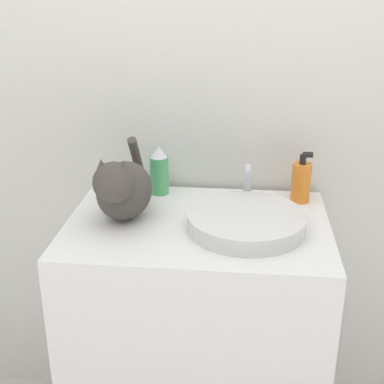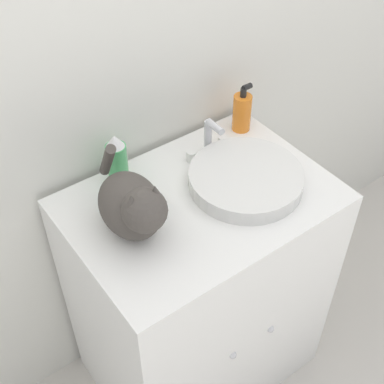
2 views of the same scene
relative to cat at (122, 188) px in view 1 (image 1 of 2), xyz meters
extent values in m
cube|color=silver|center=(0.22, 0.31, 0.26)|extent=(6.00, 0.05, 2.50)
cube|color=white|center=(0.22, 0.00, -0.54)|extent=(0.76, 0.54, 0.89)
cylinder|color=silver|center=(0.36, -0.03, -0.07)|extent=(0.33, 0.33, 0.05)
cylinder|color=silver|center=(0.36, 0.15, -0.04)|extent=(0.02, 0.02, 0.12)
cylinder|color=silver|center=(0.36, 0.12, 0.02)|extent=(0.02, 0.07, 0.02)
cylinder|color=white|center=(0.30, 0.15, -0.08)|extent=(0.03, 0.03, 0.03)
cylinder|color=white|center=(0.42, 0.15, -0.08)|extent=(0.03, 0.03, 0.03)
ellipsoid|color=#47423D|center=(0.00, 0.02, -0.02)|extent=(0.18, 0.22, 0.17)
sphere|color=#47423D|center=(-0.01, -0.07, 0.04)|extent=(0.12, 0.12, 0.11)
cone|color=#47423D|center=(-0.04, -0.07, 0.09)|extent=(0.04, 0.04, 0.04)
cone|color=#47423D|center=(0.02, -0.07, 0.09)|extent=(0.04, 0.04, 0.04)
cylinder|color=#47423D|center=(0.01, 0.14, 0.05)|extent=(0.04, 0.10, 0.14)
cylinder|color=orange|center=(0.52, 0.19, -0.04)|extent=(0.06, 0.06, 0.12)
cylinder|color=black|center=(0.52, 0.19, 0.04)|extent=(0.02, 0.02, 0.03)
cylinder|color=black|center=(0.54, 0.19, 0.06)|extent=(0.03, 0.02, 0.02)
cylinder|color=#4CB266|center=(0.07, 0.21, -0.04)|extent=(0.06, 0.06, 0.12)
cone|color=white|center=(0.07, 0.21, 0.04)|extent=(0.05, 0.05, 0.04)
camera|label=1|loc=(0.34, -1.39, 0.57)|focal=50.00mm
camera|label=2|loc=(-0.45, -0.87, 0.96)|focal=50.00mm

